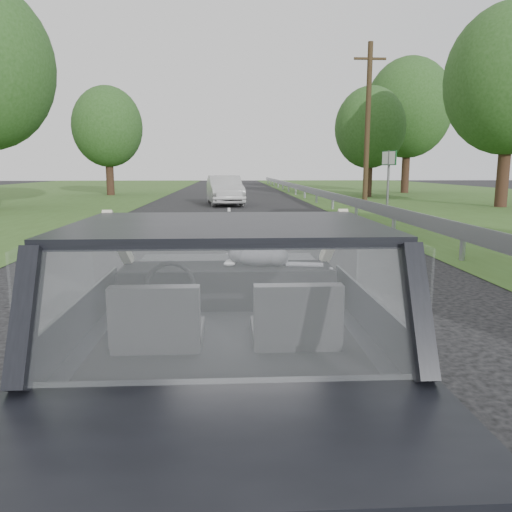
{
  "coord_description": "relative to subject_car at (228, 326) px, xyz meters",
  "views": [
    {
      "loc": [
        0.02,
        -3.09,
        1.73
      ],
      "look_at": [
        0.21,
        0.52,
        1.09
      ],
      "focal_mm": 35.0,
      "sensor_mm": 36.0,
      "label": 1
    }
  ],
  "objects": [
    {
      "name": "tree_1",
      "position": [
        12.28,
        18.92,
        3.54
      ],
      "size": [
        7.34,
        7.34,
        8.53
      ],
      "primitive_type": null,
      "rotation": [
        0.0,
        0.0,
        0.39
      ],
      "color": "#204417",
      "rests_on": "ground"
    },
    {
      "name": "guardrail",
      "position": [
        4.3,
        10.0,
        -0.15
      ],
      "size": [
        0.05,
        90.0,
        0.32
      ],
      "primitive_type": "cube",
      "color": "#999CA1",
      "rests_on": "ground"
    },
    {
      "name": "utility_pole",
      "position": [
        6.47,
        20.47,
        2.97
      ],
      "size": [
        0.29,
        0.29,
        7.38
      ],
      "primitive_type": "cylinder",
      "rotation": [
        0.0,
        0.0,
        0.24
      ],
      "color": "#42311B",
      "rests_on": "ground"
    },
    {
      "name": "subject_car",
      "position": [
        0.0,
        0.0,
        0.0
      ],
      "size": [
        1.8,
        4.0,
        1.45
      ],
      "primitive_type": "cube",
      "color": "black",
      "rests_on": "ground"
    },
    {
      "name": "tree_3",
      "position": [
        12.51,
        32.12,
        3.79
      ],
      "size": [
        7.16,
        7.16,
        9.03
      ],
      "primitive_type": null,
      "rotation": [
        0.0,
        0.0,
        -0.23
      ],
      "color": "#204417",
      "rests_on": "ground"
    },
    {
      "name": "dashboard",
      "position": [
        0.0,
        0.62,
        0.12
      ],
      "size": [
        1.58,
        0.45,
        0.3
      ],
      "primitive_type": "cube",
      "color": "black",
      "rests_on": "subject_car"
    },
    {
      "name": "cat",
      "position": [
        0.24,
        0.62,
        0.36
      ],
      "size": [
        0.6,
        0.25,
        0.26
      ],
      "primitive_type": "ellipsoid",
      "rotation": [
        0.0,
        0.0,
        -0.12
      ],
      "color": "slate",
      "rests_on": "dashboard"
    },
    {
      "name": "tree_2",
      "position": [
        8.49,
        27.28,
        2.46
      ],
      "size": [
        5.42,
        5.42,
        6.38
      ],
      "primitive_type": null,
      "rotation": [
        0.0,
        0.0,
        -0.36
      ],
      "color": "#204417",
      "rests_on": "ground"
    },
    {
      "name": "passenger_seat",
      "position": [
        0.4,
        -0.29,
        0.16
      ],
      "size": [
        0.5,
        0.72,
        0.42
      ],
      "primitive_type": "cube",
      "color": "black",
      "rests_on": "subject_car"
    },
    {
      "name": "steering_wheel",
      "position": [
        -0.4,
        0.33,
        0.2
      ],
      "size": [
        0.36,
        0.36,
        0.04
      ],
      "primitive_type": "torus",
      "color": "black",
      "rests_on": "dashboard"
    },
    {
      "name": "ground",
      "position": [
        0.0,
        0.0,
        -0.72
      ],
      "size": [
        140.0,
        140.0,
        0.0
      ],
      "primitive_type": "plane",
      "color": "#3A3A3C",
      "rests_on": "ground"
    },
    {
      "name": "highway_sign",
      "position": [
        6.48,
        17.08,
        0.49
      ],
      "size": [
        0.36,
        0.97,
        2.44
      ],
      "primitive_type": "cube",
      "rotation": [
        0.0,
        0.0,
        0.28
      ],
      "color": "#0B4218",
      "rests_on": "ground"
    },
    {
      "name": "driver_seat",
      "position": [
        -0.4,
        -0.29,
        0.16
      ],
      "size": [
        0.5,
        0.72,
        0.42
      ],
      "primitive_type": "cube",
      "color": "black",
      "rests_on": "subject_car"
    },
    {
      "name": "other_car",
      "position": [
        -0.2,
        20.98,
        -0.03
      ],
      "size": [
        2.14,
        4.4,
        1.39
      ],
      "primitive_type": "imported",
      "rotation": [
        0.0,
        0.0,
        0.11
      ],
      "color": "#ABABAB",
      "rests_on": "ground"
    },
    {
      "name": "tree_6",
      "position": [
        -7.72,
        30.13,
        2.62
      ],
      "size": [
        4.83,
        4.83,
        6.7
      ],
      "primitive_type": null,
      "rotation": [
        0.0,
        0.0,
        0.1
      ],
      "color": "#204417",
      "rests_on": "ground"
    }
  ]
}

